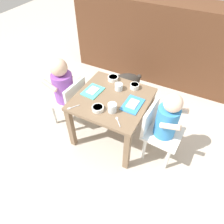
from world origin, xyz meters
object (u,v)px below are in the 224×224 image
object	(u,v)px
seated_child_right	(165,121)
water_cup_left	(112,108)
veggie_bowl_far	(135,86)
veggie_bowl_near	(113,78)
dining_table	(112,105)
seated_child_left	(64,87)
spoon_by_right_tray	(118,121)
food_tray_left	(93,91)
water_cup_right	(119,87)
cereal_bowl_right_side	(98,108)
spoon_by_left_tray	(72,107)
dog	(120,83)
food_tray_right	(133,104)

from	to	relation	value
seated_child_right	water_cup_left	distance (m)	0.40
veggie_bowl_far	veggie_bowl_near	world-z (taller)	veggie_bowl_far
dining_table	water_cup_left	bearing A→B (deg)	-62.14
seated_child_left	spoon_by_right_tray	size ratio (longest dim) A/B	8.42
dining_table	spoon_by_right_tray	xyz separation A→B (m)	(0.15, -0.20, 0.08)
food_tray_left	water_cup_left	distance (m)	0.29
seated_child_left	seated_child_right	xyz separation A→B (m)	(0.90, 0.02, -0.02)
seated_child_right	food_tray_left	xyz separation A→B (m)	(-0.63, 0.02, 0.04)
water_cup_right	cereal_bowl_right_side	xyz separation A→B (m)	(-0.03, -0.29, -0.01)
seated_child_right	cereal_bowl_right_side	size ratio (longest dim) A/B	7.53
seated_child_right	veggie_bowl_near	xyz separation A→B (m)	(-0.55, 0.23, 0.06)
water_cup_left	veggie_bowl_near	bearing A→B (deg)	116.12
water_cup_left	spoon_by_right_tray	bearing A→B (deg)	-41.06
veggie_bowl_near	spoon_by_right_tray	bearing A→B (deg)	-59.06
veggie_bowl_far	spoon_by_left_tray	bearing A→B (deg)	-127.02
veggie_bowl_far	spoon_by_right_tray	size ratio (longest dim) A/B	0.92
water_cup_right	spoon_by_right_tray	bearing A→B (deg)	-64.94
food_tray_left	spoon_by_left_tray	xyz separation A→B (m)	(-0.04, -0.24, -0.00)
cereal_bowl_right_side	veggie_bowl_near	distance (m)	0.40
veggie_bowl_near	food_tray_left	bearing A→B (deg)	-109.17
seated_child_right	veggie_bowl_near	distance (m)	0.60
cereal_bowl_right_side	veggie_bowl_near	size ratio (longest dim) A/B	0.96
spoon_by_left_tray	spoon_by_right_tray	distance (m)	0.37
spoon_by_left_tray	dining_table	bearing A→B (deg)	47.54
veggie_bowl_near	veggie_bowl_far	bearing A→B (deg)	-6.08
seated_child_left	cereal_bowl_right_side	world-z (taller)	seated_child_left
seated_child_left	veggie_bowl_near	xyz separation A→B (m)	(0.35, 0.26, 0.04)
food_tray_left	cereal_bowl_right_side	bearing A→B (deg)	-49.70
dog	veggie_bowl_far	distance (m)	0.51
food_tray_right	cereal_bowl_right_side	xyz separation A→B (m)	(-0.21, -0.17, 0.01)
water_cup_right	food_tray_right	bearing A→B (deg)	-33.55
food_tray_left	veggie_bowl_near	bearing A→B (deg)	70.83
veggie_bowl_near	dog	bearing A→B (deg)	102.22
dining_table	veggie_bowl_far	world-z (taller)	veggie_bowl_far
veggie_bowl_far	spoon_by_right_tray	xyz separation A→B (m)	(0.04, -0.40, -0.02)
seated_child_right	cereal_bowl_right_side	distance (m)	0.51
food_tray_right	cereal_bowl_right_side	bearing A→B (deg)	-140.46
food_tray_right	veggie_bowl_far	xyz separation A→B (m)	(-0.07, 0.20, 0.02)
water_cup_left	spoon_by_left_tray	size ratio (longest dim) A/B	0.82
water_cup_left	food_tray_left	bearing A→B (deg)	151.36
seated_child_right	spoon_by_right_tray	distance (m)	0.36
water_cup_right	spoon_by_left_tray	bearing A→B (deg)	-121.06
dog	food_tray_right	world-z (taller)	food_tray_right
water_cup_right	veggie_bowl_far	bearing A→B (deg)	34.07
food_tray_right	spoon_by_right_tray	bearing A→B (deg)	-97.61
dog	cereal_bowl_right_side	distance (m)	0.76
seated_child_left	veggie_bowl_near	world-z (taller)	seated_child_left
food_tray_right	water_cup_left	distance (m)	0.18
cereal_bowl_right_side	dog	bearing A→B (deg)	101.18
cereal_bowl_right_side	spoon_by_left_tray	bearing A→B (deg)	-160.00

